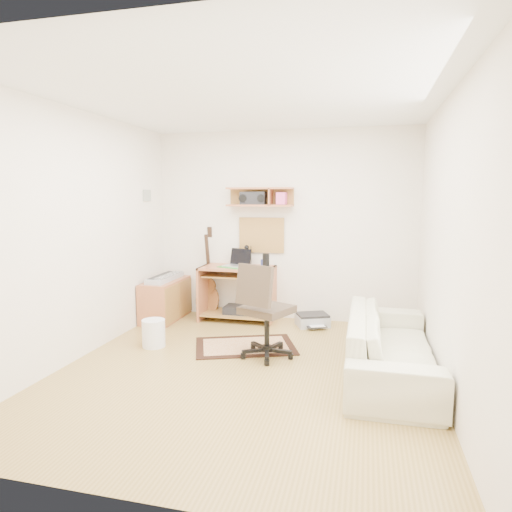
% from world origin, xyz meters
% --- Properties ---
extents(floor, '(3.60, 4.00, 0.01)m').
position_xyz_m(floor, '(0.00, 0.00, -0.01)').
color(floor, '#A88746').
rests_on(floor, ground).
extents(ceiling, '(3.60, 4.00, 0.01)m').
position_xyz_m(ceiling, '(0.00, 0.00, 2.60)').
color(ceiling, white).
rests_on(ceiling, ground).
extents(back_wall, '(3.60, 0.01, 2.60)m').
position_xyz_m(back_wall, '(0.00, 2.00, 1.30)').
color(back_wall, white).
rests_on(back_wall, ground).
extents(left_wall, '(0.01, 4.00, 2.60)m').
position_xyz_m(left_wall, '(-1.80, 0.00, 1.30)').
color(left_wall, white).
rests_on(left_wall, ground).
extents(right_wall, '(0.01, 4.00, 2.60)m').
position_xyz_m(right_wall, '(1.80, 0.00, 1.30)').
color(right_wall, white).
rests_on(right_wall, ground).
extents(wall_shelf, '(0.90, 0.25, 0.26)m').
position_xyz_m(wall_shelf, '(-0.30, 1.88, 1.70)').
color(wall_shelf, '#B76940').
rests_on(wall_shelf, back_wall).
extents(cork_board, '(0.64, 0.03, 0.49)m').
position_xyz_m(cork_board, '(-0.30, 1.98, 1.17)').
color(cork_board, '#A27451').
rests_on(cork_board, back_wall).
extents(wall_photo, '(0.02, 0.20, 0.15)m').
position_xyz_m(wall_photo, '(-1.79, 1.50, 1.72)').
color(wall_photo, '#4C8CBF').
rests_on(wall_photo, left_wall).
extents(desk, '(1.00, 0.55, 0.75)m').
position_xyz_m(desk, '(-0.58, 1.73, 0.38)').
color(desk, '#B76940').
rests_on(desk, floor).
extents(laptop, '(0.41, 0.41, 0.25)m').
position_xyz_m(laptop, '(-0.59, 1.71, 0.87)').
color(laptop, silver).
rests_on(laptop, desk).
extents(speaker, '(0.09, 0.09, 0.20)m').
position_xyz_m(speaker, '(-0.17, 1.68, 0.85)').
color(speaker, black).
rests_on(speaker, desk).
extents(desk_lamp, '(0.10, 0.10, 0.29)m').
position_xyz_m(desk_lamp, '(-0.42, 1.87, 0.89)').
color(desk_lamp, black).
rests_on(desk_lamp, desk).
extents(pencil_cup, '(0.07, 0.07, 0.10)m').
position_xyz_m(pencil_cup, '(-0.24, 1.83, 0.80)').
color(pencil_cup, navy).
rests_on(pencil_cup, desk).
extents(boombox, '(0.35, 0.16, 0.18)m').
position_xyz_m(boombox, '(-0.39, 1.87, 1.68)').
color(boombox, black).
rests_on(boombox, wall_shelf).
extents(rug, '(1.31, 1.10, 0.01)m').
position_xyz_m(rug, '(-0.19, 0.68, 0.01)').
color(rug, beige).
rests_on(rug, floor).
extents(task_chair, '(0.69, 0.69, 1.03)m').
position_xyz_m(task_chair, '(0.12, 0.43, 0.52)').
color(task_chair, '#392D21').
rests_on(task_chair, floor).
extents(cabinet, '(0.40, 0.90, 0.55)m').
position_xyz_m(cabinet, '(-1.58, 1.55, 0.28)').
color(cabinet, '#B76940').
rests_on(cabinet, floor).
extents(music_keyboard, '(0.24, 0.76, 0.07)m').
position_xyz_m(music_keyboard, '(-1.58, 1.55, 0.58)').
color(music_keyboard, '#B2B5BA').
rests_on(music_keyboard, cabinet).
extents(guitar, '(0.35, 0.22, 1.28)m').
position_xyz_m(guitar, '(-1.07, 1.86, 0.64)').
color(guitar, '#965B2E').
rests_on(guitar, floor).
extents(waste_basket, '(0.34, 0.34, 0.31)m').
position_xyz_m(waste_basket, '(-1.20, 0.43, 0.16)').
color(waste_basket, white).
rests_on(waste_basket, floor).
extents(printer, '(0.50, 0.46, 0.15)m').
position_xyz_m(printer, '(0.46, 1.69, 0.09)').
color(printer, '#A5A8AA').
rests_on(printer, floor).
extents(sofa, '(0.59, 2.02, 0.79)m').
position_xyz_m(sofa, '(1.38, 0.25, 0.39)').
color(sofa, beige).
rests_on(sofa, floor).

